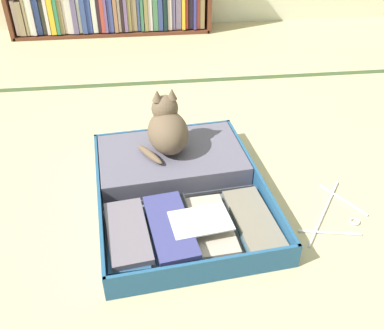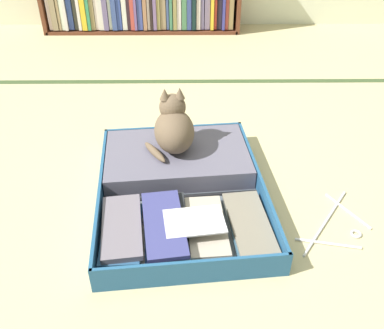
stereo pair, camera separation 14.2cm
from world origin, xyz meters
The scene contains 5 objects.
ground_plane centered at (0.00, 0.00, 0.00)m, with size 10.00×10.00×0.00m, color tan.
tatami_border centered at (0.00, 1.27, 0.00)m, with size 4.80×0.05×0.00m.
open_suitcase centered at (-0.05, 0.19, 0.04)m, with size 0.73×0.91×0.10m.
black_cat centered at (-0.08, 0.38, 0.20)m, with size 0.24×0.26×0.27m.
clothes_hanger centered at (0.55, -0.02, 0.00)m, with size 0.30×0.35×0.01m.
Camera 1 is at (-0.15, -1.18, 1.14)m, focal length 39.77 mm.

